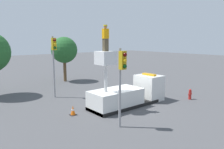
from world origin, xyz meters
name	(u,v)px	position (x,y,z in m)	size (l,w,h in m)	color
ground_plane	(124,106)	(0.00, 0.00, 0.00)	(120.00, 120.00, 0.00)	#4C4C4F
bucket_truck	(128,94)	(0.38, 0.00, 0.89)	(6.42, 2.08, 4.18)	black
worker	(105,38)	(-1.76, 0.00, 5.06)	(0.40, 0.26, 1.75)	brown
traffic_light_pole	(122,72)	(-2.92, -2.90, 3.20)	(0.34, 0.57, 4.51)	gray
traffic_light_across	(54,55)	(-2.90, 5.56, 3.71)	(0.34, 0.57, 5.24)	gray
fire_hydrant	(190,94)	(5.49, -2.18, 0.43)	(0.48, 0.24, 0.89)	#B2231E
traffic_cone_rear	(73,110)	(-3.97, 0.72, 0.31)	(0.40, 0.40, 0.66)	black
tree_right_bg	(64,50)	(1.32, 11.79, 3.72)	(3.06, 3.06, 5.28)	brown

